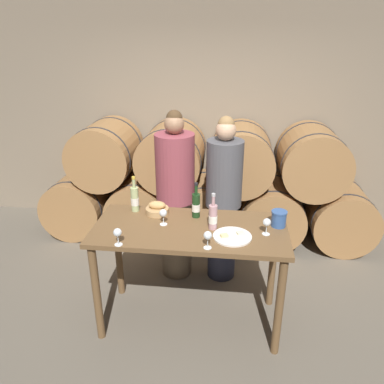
{
  "coord_description": "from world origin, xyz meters",
  "views": [
    {
      "loc": [
        0.32,
        -2.63,
        2.38
      ],
      "look_at": [
        0.0,
        0.14,
        1.18
      ],
      "focal_mm": 35.0,
      "sensor_mm": 36.0,
      "label": 1
    }
  ],
  "objects_px": {
    "blue_crock": "(279,218)",
    "wine_glass_far_left": "(118,233)",
    "wine_glass_left": "(163,214)",
    "wine_bottle_red": "(196,205)",
    "wine_glass_center": "(208,236)",
    "wine_bottle_rose": "(213,217)",
    "cheese_plate": "(232,236)",
    "wine_glass_right": "(267,223)",
    "person_left": "(176,197)",
    "tasting_table": "(190,242)",
    "wine_bottle_white": "(135,199)",
    "person_right": "(223,201)",
    "bread_basket": "(157,209)"
  },
  "relations": [
    {
      "from": "wine_glass_far_left",
      "to": "cheese_plate",
      "type": "bearing_deg",
      "value": 14.0
    },
    {
      "from": "person_left",
      "to": "wine_bottle_rose",
      "type": "distance_m",
      "value": 0.83
    },
    {
      "from": "wine_bottle_red",
      "to": "cheese_plate",
      "type": "bearing_deg",
      "value": -45.1
    },
    {
      "from": "wine_bottle_red",
      "to": "wine_glass_right",
      "type": "relative_size",
      "value": 2.29
    },
    {
      "from": "wine_bottle_white",
      "to": "bread_basket",
      "type": "height_order",
      "value": "wine_bottle_white"
    },
    {
      "from": "bread_basket",
      "to": "wine_glass_far_left",
      "type": "distance_m",
      "value": 0.58
    },
    {
      "from": "person_right",
      "to": "wine_bottle_rose",
      "type": "relative_size",
      "value": 5.55
    },
    {
      "from": "bread_basket",
      "to": "wine_glass_center",
      "type": "bearing_deg",
      "value": -47.31
    },
    {
      "from": "wine_bottle_white",
      "to": "blue_crock",
      "type": "bearing_deg",
      "value": -6.68
    },
    {
      "from": "cheese_plate",
      "to": "wine_glass_center",
      "type": "relative_size",
      "value": 2.19
    },
    {
      "from": "wine_bottle_white",
      "to": "cheese_plate",
      "type": "height_order",
      "value": "wine_bottle_white"
    },
    {
      "from": "wine_bottle_rose",
      "to": "cheese_plate",
      "type": "height_order",
      "value": "wine_bottle_rose"
    },
    {
      "from": "tasting_table",
      "to": "blue_crock",
      "type": "relative_size",
      "value": 11.82
    },
    {
      "from": "wine_bottle_red",
      "to": "person_left",
      "type": "bearing_deg",
      "value": 116.59
    },
    {
      "from": "tasting_table",
      "to": "wine_glass_center",
      "type": "relative_size",
      "value": 11.48
    },
    {
      "from": "person_left",
      "to": "cheese_plate",
      "type": "bearing_deg",
      "value": -55.45
    },
    {
      "from": "wine_bottle_rose",
      "to": "wine_glass_left",
      "type": "distance_m",
      "value": 0.4
    },
    {
      "from": "wine_glass_right",
      "to": "cheese_plate",
      "type": "bearing_deg",
      "value": -163.27
    },
    {
      "from": "person_left",
      "to": "wine_bottle_red",
      "type": "bearing_deg",
      "value": -63.41
    },
    {
      "from": "wine_bottle_white",
      "to": "wine_glass_left",
      "type": "xyz_separation_m",
      "value": [
        0.29,
        -0.23,
        -0.02
      ]
    },
    {
      "from": "tasting_table",
      "to": "wine_glass_right",
      "type": "height_order",
      "value": "wine_glass_right"
    },
    {
      "from": "wine_bottle_white",
      "to": "wine_glass_right",
      "type": "height_order",
      "value": "wine_bottle_white"
    },
    {
      "from": "person_right",
      "to": "wine_glass_far_left",
      "type": "distance_m",
      "value": 1.28
    },
    {
      "from": "person_left",
      "to": "bread_basket",
      "type": "distance_m",
      "value": 0.5
    },
    {
      "from": "blue_crock",
      "to": "cheese_plate",
      "type": "bearing_deg",
      "value": -148.2
    },
    {
      "from": "person_right",
      "to": "wine_glass_far_left",
      "type": "relative_size",
      "value": 12.42
    },
    {
      "from": "cheese_plate",
      "to": "wine_glass_far_left",
      "type": "relative_size",
      "value": 2.19
    },
    {
      "from": "wine_bottle_rose",
      "to": "wine_glass_left",
      "type": "height_order",
      "value": "wine_bottle_rose"
    },
    {
      "from": "blue_crock",
      "to": "wine_glass_left",
      "type": "relative_size",
      "value": 0.97
    },
    {
      "from": "wine_glass_far_left",
      "to": "wine_bottle_red",
      "type": "bearing_deg",
      "value": 45.11
    },
    {
      "from": "bread_basket",
      "to": "wine_glass_left",
      "type": "xyz_separation_m",
      "value": [
        0.09,
        -0.2,
        0.06
      ]
    },
    {
      "from": "tasting_table",
      "to": "bread_basket",
      "type": "relative_size",
      "value": 7.87
    },
    {
      "from": "tasting_table",
      "to": "wine_glass_far_left",
      "type": "distance_m",
      "value": 0.63
    },
    {
      "from": "tasting_table",
      "to": "cheese_plate",
      "type": "relative_size",
      "value": 5.24
    },
    {
      "from": "tasting_table",
      "to": "wine_bottle_rose",
      "type": "relative_size",
      "value": 5.13
    },
    {
      "from": "wine_bottle_white",
      "to": "bread_basket",
      "type": "distance_m",
      "value": 0.21
    },
    {
      "from": "blue_crock",
      "to": "wine_glass_far_left",
      "type": "bearing_deg",
      "value": -160.08
    },
    {
      "from": "tasting_table",
      "to": "person_left",
      "type": "xyz_separation_m",
      "value": [
        -0.23,
        0.71,
        0.08
      ]
    },
    {
      "from": "wine_bottle_red",
      "to": "wine_glass_right",
      "type": "xyz_separation_m",
      "value": [
        0.57,
        -0.24,
        -0.01
      ]
    },
    {
      "from": "person_right",
      "to": "wine_glass_far_left",
      "type": "height_order",
      "value": "person_right"
    },
    {
      "from": "person_right",
      "to": "blue_crock",
      "type": "bearing_deg",
      "value": -52.44
    },
    {
      "from": "tasting_table",
      "to": "bread_basket",
      "type": "height_order",
      "value": "bread_basket"
    },
    {
      "from": "person_left",
      "to": "wine_bottle_red",
      "type": "xyz_separation_m",
      "value": [
        0.26,
        -0.52,
        0.17
      ]
    },
    {
      "from": "person_left",
      "to": "wine_glass_left",
      "type": "bearing_deg",
      "value": -89.2
    },
    {
      "from": "wine_glass_left",
      "to": "wine_bottle_red",
      "type": "bearing_deg",
      "value": 34.44
    },
    {
      "from": "bread_basket",
      "to": "blue_crock",
      "type": "bearing_deg",
      "value": -6.41
    },
    {
      "from": "wine_glass_center",
      "to": "wine_bottle_rose",
      "type": "bearing_deg",
      "value": 86.53
    },
    {
      "from": "wine_bottle_rose",
      "to": "person_right",
      "type": "bearing_deg",
      "value": 85.06
    },
    {
      "from": "wine_glass_left",
      "to": "wine_glass_center",
      "type": "xyz_separation_m",
      "value": [
        0.39,
        -0.32,
        0.0
      ]
    },
    {
      "from": "wine_bottle_red",
      "to": "cheese_plate",
      "type": "xyz_separation_m",
      "value": [
        0.31,
        -0.31,
        -0.1
      ]
    }
  ]
}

